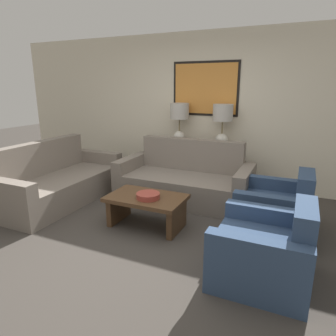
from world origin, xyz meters
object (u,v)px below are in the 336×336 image
coffee_table (146,205)px  couch_by_back_wall (185,181)px  table_lamp_left (179,118)px  table_lamp_right (223,120)px  console_table (199,166)px  armchair_near_camera (265,252)px  armchair_near_back_wall (276,210)px  decorative_bowl (148,196)px  couch_by_side (59,182)px

coffee_table → couch_by_back_wall: bearing=85.2°
table_lamp_left → coffee_table: (0.29, -1.81, -0.92)m
couch_by_back_wall → table_lamp_right: bearing=61.4°
console_table → armchair_near_camera: size_ratio=1.43×
table_lamp_right → couch_by_back_wall: (-0.39, -0.71, -0.91)m
armchair_near_back_wall → couch_by_back_wall: bearing=158.0°
console_table → decorative_bowl: (-0.04, -1.86, 0.07)m
armchair_near_back_wall → armchair_near_camera: size_ratio=1.00×
couch_by_back_wall → armchair_near_back_wall: 1.53m
coffee_table → armchair_near_camera: armchair_near_camera is taller
table_lamp_left → armchair_near_back_wall: table_lamp_left is taller
table_lamp_right → couch_by_back_wall: size_ratio=0.35×
couch_by_side → decorative_bowl: couch_by_side is taller
console_table → couch_by_side: size_ratio=0.60×
couch_by_back_wall → coffee_table: couch_by_back_wall is taller
armchair_near_back_wall → decorative_bowl: bearing=-158.2°
couch_by_side → decorative_bowl: (1.74, -0.29, 0.14)m
couch_by_back_wall → couch_by_side: (-1.78, -0.87, 0.00)m
table_lamp_right → couch_by_side: 2.83m
couch_by_back_wall → armchair_near_camera: 2.16m
armchair_near_back_wall → armchair_near_camera: bearing=-90.0°
console_table → armchair_near_back_wall: (1.42, -1.28, -0.09)m
armchair_near_camera → couch_by_back_wall: bearing=131.1°
coffee_table → table_lamp_right: bearing=75.2°
table_lamp_right → armchair_near_back_wall: table_lamp_right is taller
table_lamp_left → coffee_table: bearing=-80.8°
coffee_table → decorative_bowl: bearing=-44.6°
coffee_table → table_lamp_left: bearing=99.2°
table_lamp_left → decorative_bowl: table_lamp_left is taller
coffee_table → armchair_near_camera: (1.51, -0.53, -0.01)m
couch_by_back_wall → decorative_bowl: (-0.04, -1.16, 0.14)m
couch_by_back_wall → couch_by_side: 1.98m
armchair_near_back_wall → coffee_table: bearing=-160.8°
couch_by_side → armchair_near_back_wall: bearing=5.3°
table_lamp_left → coffee_table: size_ratio=0.74×
table_lamp_right → coffee_table: size_ratio=0.74×
armchair_near_back_wall → table_lamp_right: bearing=128.9°
table_lamp_left → couch_by_back_wall: 1.22m
couch_by_side → coffee_table: couch_by_side is taller
console_table → coffee_table: bearing=-93.0°
table_lamp_right → couch_by_side: (-2.16, -1.58, -0.91)m
armchair_near_camera → coffee_table: bearing=160.8°
table_lamp_left → couch_by_side: size_ratio=0.35×
table_lamp_left → decorative_bowl: bearing=-79.4°
table_lamp_left → armchair_near_back_wall: bearing=-35.4°
table_lamp_right → decorative_bowl: (-0.42, -1.86, -0.77)m
console_table → couch_by_back_wall: 0.71m
decorative_bowl → armchair_near_back_wall: size_ratio=0.34×
couch_by_back_wall → couch_by_side: same height
couch_by_back_wall → couch_by_side: size_ratio=1.00×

